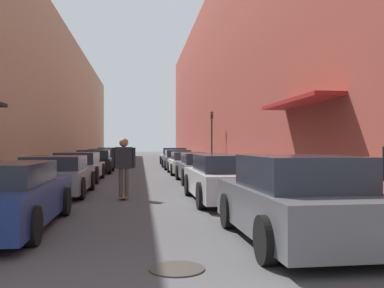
# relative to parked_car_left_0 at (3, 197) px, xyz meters

# --- Properties ---
(ground) EXTENTS (138.31, 138.31, 0.00)m
(ground) POSITION_rel_parked_car_left_0_xyz_m (2.47, 18.82, -0.61)
(ground) COLOR #424244
(curb_strip_left) EXTENTS (1.80, 62.87, 0.12)m
(curb_strip_left) POSITION_rel_parked_car_left_0_xyz_m (-2.00, 25.10, -0.55)
(curb_strip_left) COLOR gray
(curb_strip_left) RESTS_ON ground
(curb_strip_right) EXTENTS (1.80, 62.87, 0.12)m
(curb_strip_right) POSITION_rel_parked_car_left_0_xyz_m (6.94, 25.10, -0.55)
(curb_strip_right) COLOR gray
(curb_strip_right) RESTS_ON ground
(building_row_left) EXTENTS (4.90, 62.87, 10.35)m
(building_row_left) POSITION_rel_parked_car_left_0_xyz_m (-4.90, 25.10, 4.56)
(building_row_left) COLOR tan
(building_row_left) RESTS_ON ground
(building_row_right) EXTENTS (4.90, 62.87, 13.66)m
(building_row_right) POSITION_rel_parked_car_left_0_xyz_m (9.84, 25.10, 6.22)
(building_row_right) COLOR brown
(building_row_right) RESTS_ON ground
(parked_car_left_0) EXTENTS (1.92, 4.62, 1.25)m
(parked_car_left_0) POSITION_rel_parked_car_left_0_xyz_m (0.00, 0.00, 0.00)
(parked_car_left_0) COLOR navy
(parked_car_left_0) RESTS_ON ground
(parked_car_left_1) EXTENTS (2.02, 4.15, 1.22)m
(parked_car_left_1) POSITION_rel_parked_car_left_0_xyz_m (-0.07, 5.43, -0.01)
(parked_car_left_1) COLOR gray
(parked_car_left_1) RESTS_ON ground
(parked_car_left_2) EXTENTS (1.93, 4.57, 1.24)m
(parked_car_left_2) POSITION_rel_parked_car_left_0_xyz_m (-0.13, 10.55, -0.00)
(parked_car_left_2) COLOR #B7B7BC
(parked_car_left_2) RESTS_ON ground
(parked_car_left_3) EXTENTS (2.03, 4.03, 1.27)m
(parked_car_left_3) POSITION_rel_parked_car_left_0_xyz_m (-0.03, 16.03, 0.01)
(parked_car_left_3) COLOR black
(parked_car_left_3) RESTS_ON ground
(parked_car_left_4) EXTENTS (1.98, 4.63, 1.28)m
(parked_car_left_4) POSITION_rel_parked_car_left_0_xyz_m (-0.12, 21.81, 0.01)
(parked_car_left_4) COLOR #515459
(parked_car_left_4) RESTS_ON ground
(parked_car_left_5) EXTENTS (1.88, 4.65, 1.33)m
(parked_car_left_5) POSITION_rel_parked_car_left_0_xyz_m (-0.02, 27.04, 0.03)
(parked_car_left_5) COLOR navy
(parked_car_left_5) RESTS_ON ground
(parked_car_right_0) EXTENTS (1.88, 4.01, 1.39)m
(parked_car_right_0) POSITION_rel_parked_car_left_0_xyz_m (4.99, -1.62, 0.05)
(parked_car_right_0) COLOR #515459
(parked_car_right_0) RESTS_ON ground
(parked_car_right_1) EXTENTS (2.08, 4.54, 1.29)m
(parked_car_right_1) POSITION_rel_parked_car_left_0_xyz_m (4.92, 3.39, 0.02)
(parked_car_right_1) COLOR #B7B7BC
(parked_car_right_1) RESTS_ON ground
(parked_car_right_2) EXTENTS (1.92, 4.44, 1.22)m
(parked_car_right_2) POSITION_rel_parked_car_left_0_xyz_m (5.04, 9.35, -0.01)
(parked_car_right_2) COLOR #515459
(parked_car_right_2) RESTS_ON ground
(parked_car_right_3) EXTENTS (1.98, 4.07, 1.18)m
(parked_car_right_3) POSITION_rel_parked_car_left_0_xyz_m (5.00, 14.42, -0.04)
(parked_car_right_3) COLOR silver
(parked_car_right_3) RESTS_ON ground
(parked_car_right_4) EXTENTS (1.86, 4.77, 1.23)m
(parked_car_right_4) POSITION_rel_parked_car_left_0_xyz_m (4.90, 19.48, -0.01)
(parked_car_right_4) COLOR #515459
(parked_car_right_4) RESTS_ON ground
(parked_car_right_5) EXTENTS (2.08, 4.33, 1.32)m
(parked_car_right_5) POSITION_rel_parked_car_left_0_xyz_m (5.09, 24.64, 0.02)
(parked_car_right_5) COLOR #B7B7BC
(parked_car_right_5) RESTS_ON ground
(skateboarder) EXTENTS (0.67, 0.78, 1.76)m
(skateboarder) POSITION_rel_parked_car_left_0_xyz_m (2.04, 4.25, 0.47)
(skateboarder) COLOR brown
(skateboarder) RESTS_ON ground
(manhole_cover) EXTENTS (0.70, 0.70, 0.02)m
(manhole_cover) POSITION_rel_parked_car_left_0_xyz_m (2.97, -2.86, -0.60)
(manhole_cover) COLOR #332D28
(manhole_cover) RESTS_ON ground
(traffic_light) EXTENTS (0.16, 0.22, 3.57)m
(traffic_light) POSITION_rel_parked_car_left_0_xyz_m (7.08, 18.95, 1.71)
(traffic_light) COLOR #2D2D2D
(traffic_light) RESTS_ON curb_strip_right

